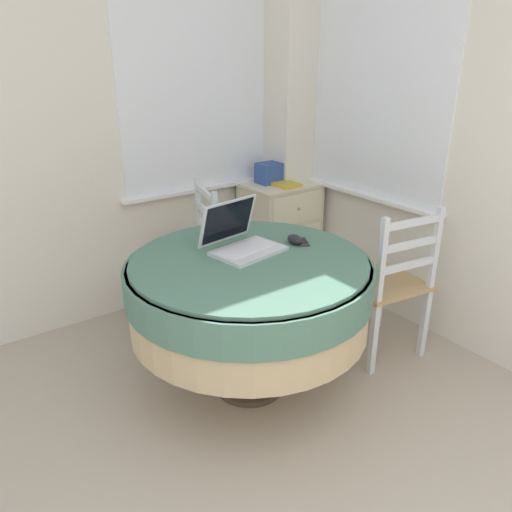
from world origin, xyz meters
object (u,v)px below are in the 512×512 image
corner_cabinet (280,233)px  storage_box (270,173)px  laptop (241,240)px  cell_phone (302,242)px  computer_mouse (295,239)px  round_dining_table (249,289)px  dining_chair_near_back_window (187,258)px  dining_chair_near_right_window (386,284)px  book_on_cabinet (283,184)px

corner_cabinet → storage_box: storage_box is taller
laptop → storage_box: bearing=46.1°
cell_phone → storage_box: size_ratio=0.71×
computer_mouse → cell_phone: (0.04, -0.01, -0.02)m
round_dining_table → dining_chair_near_back_window: dining_chair_near_back_window is taller
dining_chair_near_back_window → dining_chair_near_right_window: size_ratio=1.00×
round_dining_table → computer_mouse: computer_mouse is taller
laptop → computer_mouse: size_ratio=3.97×
laptop → book_on_cabinet: size_ratio=1.51×
book_on_cabinet → cell_phone: bearing=-123.4°
cell_phone → laptop: bearing=162.0°
computer_mouse → corner_cabinet: bearing=55.1°
dining_chair_near_right_window → book_on_cabinet: dining_chair_near_right_window is taller
computer_mouse → storage_box: 1.18m
cell_phone → round_dining_table: bearing=-177.5°
cell_phone → dining_chair_near_right_window: size_ratio=0.14×
dining_chair_near_back_window → storage_box: storage_box is taller
laptop → storage_box: (0.88, 0.91, 0.05)m
round_dining_table → laptop: 0.24m
dining_chair_near_right_window → storage_box: size_ratio=4.92×
corner_cabinet → book_on_cabinet: (-0.02, -0.05, 0.40)m
dining_chair_near_right_window → storage_box: 1.27m
cell_phone → computer_mouse: bearing=168.3°
laptop → storage_box: size_ratio=2.08×
round_dining_table → cell_phone: size_ratio=9.22×
cell_phone → dining_chair_near_right_window: (0.47, -0.19, -0.30)m
dining_chair_near_back_window → corner_cabinet: (0.88, 0.15, -0.06)m
round_dining_table → dining_chair_near_right_window: size_ratio=1.32×
dining_chair_near_back_window → book_on_cabinet: bearing=6.3°
cell_phone → book_on_cabinet: size_ratio=0.51×
laptop → dining_chair_near_back_window: (0.06, 0.71, -0.35)m
dining_chair_near_right_window → round_dining_table: bearing=167.8°
round_dining_table → book_on_cabinet: 1.34m
corner_cabinet → book_on_cabinet: size_ratio=3.03×
dining_chair_near_back_window → dining_chair_near_right_window: same height
computer_mouse → dining_chair_near_back_window: size_ratio=0.11×
dining_chair_near_right_window → corner_cabinet: (0.15, 1.15, -0.06)m
dining_chair_near_right_window → corner_cabinet: bearing=82.7°
round_dining_table → dining_chair_near_right_window: 0.85m
laptop → cell_phone: 0.33m
laptop → book_on_cabinet: (0.91, 0.80, -0.01)m
round_dining_table → computer_mouse: bearing=4.5°
dining_chair_near_right_window → corner_cabinet: 1.16m
cell_phone → dining_chair_near_back_window: 0.90m
computer_mouse → dining_chair_near_back_window: bearing=104.8°
dining_chair_near_back_window → laptop: bearing=-94.7°
round_dining_table → dining_chair_near_right_window: (0.82, -0.18, -0.14)m
round_dining_table → book_on_cabinet: (0.95, 0.92, 0.20)m
dining_chair_near_back_window → storage_box: size_ratio=4.92×
corner_cabinet → storage_box: 0.46m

